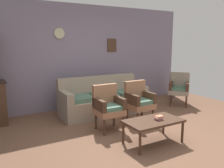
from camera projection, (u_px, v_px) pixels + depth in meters
The scene contains 9 objects.
ground_plane at pixel (141, 140), 4.23m from camera, with size 7.68×7.68×0.00m, color brown.
wall_back_with_decor at pixel (82, 57), 6.22m from camera, with size 6.40×0.09×2.70m.
floral_couch at pixel (103, 101), 5.76m from camera, with size 2.11×0.85×0.90m.
armchair_by_doorway at pixel (108, 105), 4.67m from camera, with size 0.53×0.50×0.90m.
armchair_row_middle at pixel (139, 100), 5.12m from camera, with size 0.53×0.50×0.90m.
wingback_chair_by_fireplace at pixel (179, 87), 6.52m from camera, with size 0.71×0.71×0.90m.
coffee_table at pixel (153, 122), 4.05m from camera, with size 1.00×0.56×0.42m.
book_stack_on_table at pixel (159, 118), 4.05m from camera, with size 0.14×0.10×0.07m.
floor_vase_by_wall at pixel (172, 86), 7.40m from camera, with size 0.18×0.18×0.77m, color #6F545D.
Camera 1 is at (-2.45, -3.18, 1.74)m, focal length 37.74 mm.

